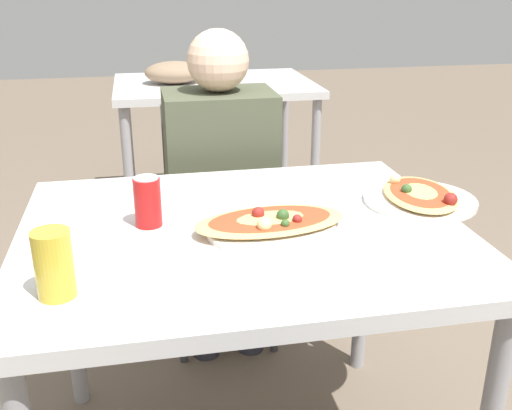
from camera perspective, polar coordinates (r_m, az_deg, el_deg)
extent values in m
cube|color=silver|center=(1.48, -1.25, -2.85)|extent=(1.08, 0.89, 0.04)
cylinder|color=#99999E|center=(2.00, -17.28, -9.24)|extent=(0.05, 0.05, 0.72)
cylinder|color=#99999E|center=(2.11, 10.18, -6.83)|extent=(0.05, 0.05, 0.72)
cube|color=#4C4C4C|center=(2.25, -3.36, -2.79)|extent=(0.40, 0.40, 0.04)
cube|color=#4C4C4C|center=(2.34, -4.13, 4.42)|extent=(0.38, 0.03, 0.44)
cylinder|color=#38383D|center=(2.23, 1.77, -9.42)|extent=(0.03, 0.03, 0.40)
cylinder|color=#38383D|center=(2.19, -7.08, -10.25)|extent=(0.03, 0.03, 0.40)
cylinder|color=#38383D|center=(2.52, 0.04, -5.51)|extent=(0.03, 0.03, 0.40)
cylinder|color=#38383D|center=(2.48, -7.72, -6.16)|extent=(0.03, 0.03, 0.40)
cylinder|color=#2D2D38|center=(2.23, -0.55, -8.81)|extent=(0.10, 0.10, 0.44)
cylinder|color=#2D2D38|center=(2.21, -4.94, -9.21)|extent=(0.10, 0.10, 0.44)
cube|color=#474C38|center=(2.12, -3.41, 3.79)|extent=(0.38, 0.27, 0.52)
sphere|color=beige|center=(2.04, -3.65, 13.58)|extent=(0.21, 0.21, 0.21)
cylinder|color=white|center=(1.45, 1.36, -2.15)|extent=(0.32, 0.32, 0.01)
ellipsoid|color=#E0AD66|center=(1.45, 1.37, -1.53)|extent=(0.39, 0.22, 0.02)
ellipsoid|color=#B24223|center=(1.44, 1.37, -1.31)|extent=(0.32, 0.18, 0.01)
sphere|color=#335928|center=(1.40, 2.80, -1.79)|extent=(0.02, 0.02, 0.02)
sphere|color=beige|center=(1.39, 0.81, -1.86)|extent=(0.04, 0.04, 0.04)
sphere|color=#335928|center=(1.44, 2.57, -1.00)|extent=(0.03, 0.03, 0.03)
sphere|color=maroon|center=(1.45, 0.20, -0.78)|extent=(0.03, 0.03, 0.03)
sphere|color=maroon|center=(1.43, 3.94, -1.35)|extent=(0.02, 0.02, 0.02)
cylinder|color=red|center=(1.48, -10.28, 0.27)|extent=(0.07, 0.07, 0.12)
cylinder|color=silver|center=(1.46, -10.44, 2.55)|extent=(0.06, 0.06, 0.00)
cylinder|color=gold|center=(1.21, -18.69, -5.36)|extent=(0.07, 0.07, 0.14)
cylinder|color=white|center=(1.68, 15.32, 0.46)|extent=(0.30, 0.30, 0.01)
ellipsoid|color=#E0AD66|center=(1.68, 15.37, 1.00)|extent=(0.24, 0.32, 0.02)
ellipsoid|color=#B24223|center=(1.68, 15.39, 1.19)|extent=(0.20, 0.26, 0.01)
sphere|color=#335928|center=(1.66, 14.13, 1.46)|extent=(0.03, 0.03, 0.03)
sphere|color=maroon|center=(1.61, 18.04, 0.52)|extent=(0.04, 0.04, 0.04)
sphere|color=beige|center=(1.73, 13.10, 2.40)|extent=(0.03, 0.03, 0.03)
cube|color=silver|center=(3.43, -4.02, 11.28)|extent=(1.10, 0.80, 0.04)
ellipsoid|color=#8C7259|center=(3.40, -7.82, 12.41)|extent=(0.32, 0.24, 0.12)
cylinder|color=#99999E|center=(3.16, -12.03, 2.83)|extent=(0.05, 0.05, 0.72)
cylinder|color=#99999E|center=(3.29, 5.64, 3.97)|extent=(0.05, 0.05, 0.72)
cylinder|color=#99999E|center=(3.83, -12.04, 6.13)|extent=(0.05, 0.05, 0.72)
cylinder|color=#99999E|center=(3.94, 2.74, 7.01)|extent=(0.05, 0.05, 0.72)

